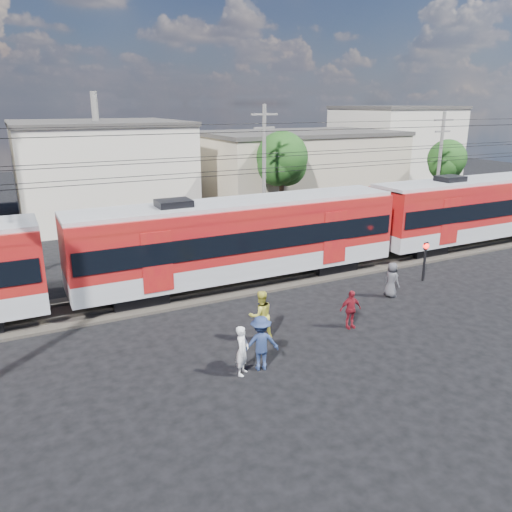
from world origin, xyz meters
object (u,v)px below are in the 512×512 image
object	(u,v)px
commuter_train	(244,237)
car_silver	(461,211)
crossing_signal	(425,254)
pedestrian_c	(261,343)
pedestrian_a	(242,350)

from	to	relation	value
commuter_train	car_silver	bearing A→B (deg)	14.48
car_silver	crossing_signal	distance (m)	15.70
pedestrian_c	car_silver	size ratio (longest dim) A/B	0.47
commuter_train	pedestrian_a	distance (m)	8.76
car_silver	crossing_signal	world-z (taller)	crossing_signal
pedestrian_a	crossing_signal	distance (m)	12.63
pedestrian_a	car_silver	world-z (taller)	pedestrian_a
pedestrian_c	pedestrian_a	bearing A→B (deg)	15.75
pedestrian_a	pedestrian_c	distance (m)	0.70
commuter_train	pedestrian_c	world-z (taller)	commuter_train
pedestrian_a	crossing_signal	size ratio (longest dim) A/B	0.85
crossing_signal	pedestrian_a	bearing A→B (deg)	-161.05
commuter_train	car_silver	distance (m)	21.73
commuter_train	pedestrian_c	xyz separation A→B (m)	(-3.06, -7.74, -1.45)
commuter_train	pedestrian_c	distance (m)	8.45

